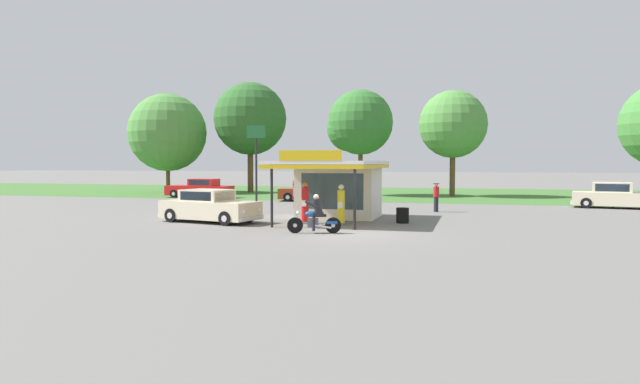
% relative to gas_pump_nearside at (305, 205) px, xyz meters
% --- Properties ---
extents(ground_plane, '(300.00, 300.00, 0.00)m').
position_rel_gas_pump_nearside_xyz_m(ground_plane, '(2.70, -3.13, -0.89)').
color(ground_plane, slate).
extents(grass_verge_strip, '(120.00, 24.00, 0.01)m').
position_rel_gas_pump_nearside_xyz_m(grass_verge_strip, '(2.70, 26.87, -0.88)').
color(grass_verge_strip, '#3D6B2D').
rests_on(grass_verge_strip, ground).
extents(service_station_kiosk, '(4.63, 7.38, 3.37)m').
position_rel_gas_pump_nearside_xyz_m(service_station_kiosk, '(0.86, 2.87, 0.84)').
color(service_station_kiosk, silver).
rests_on(service_station_kiosk, ground).
extents(gas_pump_nearside, '(0.44, 0.44, 1.94)m').
position_rel_gas_pump_nearside_xyz_m(gas_pump_nearside, '(0.00, 0.00, 0.00)').
color(gas_pump_nearside, slate).
rests_on(gas_pump_nearside, ground).
extents(gas_pump_offside, '(0.44, 0.44, 1.86)m').
position_rel_gas_pump_nearside_xyz_m(gas_pump_offside, '(1.73, -0.00, -0.04)').
color(gas_pump_offside, slate).
rests_on(gas_pump_offside, ground).
extents(motorcycle_with_rider, '(2.14, 0.80, 1.58)m').
position_rel_gas_pump_nearside_xyz_m(motorcycle_with_rider, '(1.42, -3.31, -0.23)').
color(motorcycle_with_rider, black).
rests_on(motorcycle_with_rider, ground).
extents(featured_classic_sedan, '(5.22, 2.94, 1.56)m').
position_rel_gas_pump_nearside_xyz_m(featured_classic_sedan, '(-4.61, -0.56, -0.16)').
color(featured_classic_sedan, beige).
rests_on(featured_classic_sedan, ground).
extents(parked_car_back_row_centre, '(5.62, 2.01, 1.53)m').
position_rel_gas_pump_nearside_xyz_m(parked_car_back_row_centre, '(-13.83, 16.51, -0.19)').
color(parked_car_back_row_centre, red).
rests_on(parked_car_back_row_centre, ground).
extents(parked_car_back_row_far_left, '(5.53, 2.84, 1.61)m').
position_rel_gas_pump_nearside_xyz_m(parked_car_back_row_far_left, '(16.19, 13.61, -0.15)').
color(parked_car_back_row_far_left, beige).
rests_on(parked_car_back_row_far_left, ground).
extents(parked_car_back_row_centre_right, '(5.05, 2.58, 1.50)m').
position_rel_gas_pump_nearside_xyz_m(parked_car_back_row_centre_right, '(-4.07, 14.90, -0.20)').
color(parked_car_back_row_centre_right, '#993819').
rests_on(parked_car_back_row_centre_right, ground).
extents(bystander_standing_back_lot, '(0.37, 0.37, 1.69)m').
position_rel_gas_pump_nearside_xyz_m(bystander_standing_back_lot, '(5.51, 7.99, 0.02)').
color(bystander_standing_back_lot, black).
rests_on(bystander_standing_back_lot, ground).
extents(bystander_strolling_foreground, '(0.37, 0.37, 1.71)m').
position_rel_gas_pump_nearside_xyz_m(bystander_strolling_foreground, '(-2.43, 6.27, 0.03)').
color(bystander_strolling_foreground, '#2D3351').
rests_on(bystander_strolling_foreground, ground).
extents(tree_oak_far_right, '(7.34, 7.34, 9.36)m').
position_rel_gas_pump_nearside_xyz_m(tree_oak_far_right, '(-20.44, 22.86, 4.80)').
color(tree_oak_far_right, brown).
rests_on(tree_oak_far_right, ground).
extents(tree_oak_centre, '(5.69, 5.61, 9.12)m').
position_rel_gas_pump_nearside_xyz_m(tree_oak_centre, '(-2.11, 22.93, 5.27)').
color(tree_oak_centre, brown).
rests_on(tree_oak_centre, ground).
extents(tree_oak_left, '(5.69, 5.69, 8.92)m').
position_rel_gas_pump_nearside_xyz_m(tree_oak_left, '(5.87, 23.81, 5.17)').
color(tree_oak_left, brown).
rests_on(tree_oak_left, ground).
extents(tree_oak_distant_spare, '(6.89, 6.89, 10.46)m').
position_rel_gas_pump_nearside_xyz_m(tree_oak_distant_spare, '(-12.93, 25.05, 6.02)').
color(tree_oak_distant_spare, brown).
rests_on(tree_oak_distant_spare, ground).
extents(roadside_pole_sign, '(1.10, 0.12, 4.94)m').
position_rel_gas_pump_nearside_xyz_m(roadside_pole_sign, '(-4.30, 4.76, 2.47)').
color(roadside_pole_sign, black).
rests_on(roadside_pole_sign, ground).
extents(spare_tire_stack, '(0.60, 0.60, 0.72)m').
position_rel_gas_pump_nearside_xyz_m(spare_tire_stack, '(4.36, 1.48, -0.53)').
color(spare_tire_stack, black).
rests_on(spare_tire_stack, ground).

